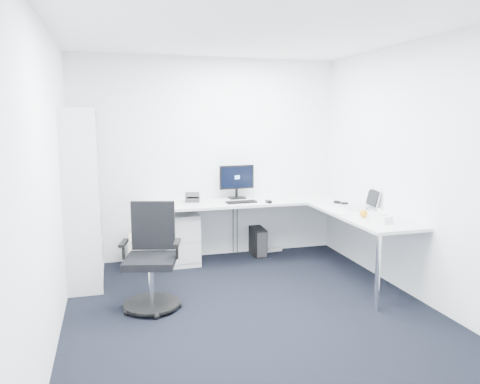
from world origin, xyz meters
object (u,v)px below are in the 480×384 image
object	(u,v)px
bookshelf	(82,197)
laptop	(356,198)
task_chair	(150,258)
monitor	(237,181)
l_desk	(263,236)

from	to	relation	value
bookshelf	laptop	xyz separation A→B (m)	(3.19, -0.59, -0.07)
bookshelf	task_chair	xyz separation A→B (m)	(0.67, -1.02, -0.48)
monitor	laptop	world-z (taller)	monitor
monitor	laptop	distance (m)	1.62
monitor	laptop	xyz separation A→B (m)	(1.21, -1.07, -0.11)
task_chair	monitor	distance (m)	2.06
bookshelf	monitor	bearing A→B (deg)	13.70
l_desk	laptop	distance (m)	1.27
l_desk	task_chair	xyz separation A→B (m)	(-1.50, -0.97, 0.12)
bookshelf	laptop	bearing A→B (deg)	-10.39
bookshelf	monitor	distance (m)	2.04
monitor	l_desk	bearing A→B (deg)	-74.97
l_desk	monitor	distance (m)	0.86
l_desk	bookshelf	bearing A→B (deg)	178.68
l_desk	bookshelf	world-z (taller)	bookshelf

